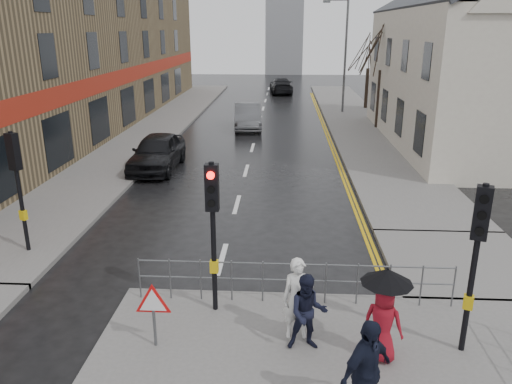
# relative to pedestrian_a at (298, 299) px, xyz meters

# --- Properties ---
(ground) EXTENTS (120.00, 120.00, 0.00)m
(ground) POSITION_rel_pedestrian_a_xyz_m (-1.99, 0.72, -0.99)
(ground) COLOR black
(ground) RESTS_ON ground
(left_pavement) EXTENTS (4.00, 44.00, 0.14)m
(left_pavement) POSITION_rel_pedestrian_a_xyz_m (-8.49, 23.72, -0.92)
(left_pavement) COLOR #605E5B
(left_pavement) RESTS_ON ground
(right_pavement) EXTENTS (4.00, 40.00, 0.14)m
(right_pavement) POSITION_rel_pedestrian_a_xyz_m (4.51, 25.72, -0.92)
(right_pavement) COLOR #605E5B
(right_pavement) RESTS_ON ground
(pavement_bridge_right) EXTENTS (4.00, 4.20, 0.14)m
(pavement_bridge_right) POSITION_rel_pedestrian_a_xyz_m (4.51, 3.72, -0.92)
(pavement_bridge_right) COLOR #605E5B
(pavement_bridge_right) RESTS_ON ground
(building_left_terrace) EXTENTS (8.00, 42.00, 10.00)m
(building_left_terrace) POSITION_rel_pedestrian_a_xyz_m (-13.99, 22.72, 4.01)
(building_left_terrace) COLOR #776444
(building_left_terrace) RESTS_ON ground
(building_right_cream) EXTENTS (9.00, 16.40, 10.10)m
(building_right_cream) POSITION_rel_pedestrian_a_xyz_m (10.01, 18.72, 3.79)
(building_right_cream) COLOR beige
(building_right_cream) RESTS_ON ground
(church_tower) EXTENTS (5.00, 5.00, 18.00)m
(church_tower) POSITION_rel_pedestrian_a_xyz_m (-0.49, 62.72, 8.01)
(church_tower) COLOR gray
(church_tower) RESTS_ON ground
(traffic_signal_near_left) EXTENTS (0.28, 0.27, 3.40)m
(traffic_signal_near_left) POSITION_rel_pedestrian_a_xyz_m (-1.79, 0.91, 1.47)
(traffic_signal_near_left) COLOR black
(traffic_signal_near_left) RESTS_ON near_pavement
(traffic_signal_near_right) EXTENTS (0.34, 0.33, 3.40)m
(traffic_signal_near_right) POSITION_rel_pedestrian_a_xyz_m (3.20, -0.29, 1.47)
(traffic_signal_near_right) COLOR black
(traffic_signal_near_right) RESTS_ON near_pavement
(traffic_signal_far_left) EXTENTS (0.34, 0.33, 3.40)m
(traffic_signal_far_left) POSITION_rel_pedestrian_a_xyz_m (-7.49, 3.72, 1.47)
(traffic_signal_far_left) COLOR black
(traffic_signal_far_left) RESTS_ON left_pavement
(guard_railing_front) EXTENTS (7.14, 0.04, 1.00)m
(guard_railing_front) POSITION_rel_pedestrian_a_xyz_m (-0.04, 1.32, -0.13)
(guard_railing_front) COLOR #595B5E
(guard_railing_front) RESTS_ON near_pavement
(warning_sign) EXTENTS (0.80, 0.07, 1.35)m
(warning_sign) POSITION_rel_pedestrian_a_xyz_m (-2.79, -0.49, 0.05)
(warning_sign) COLOR #595B5E
(warning_sign) RESTS_ON near_pavement
(street_lamp) EXTENTS (1.83, 0.25, 8.00)m
(street_lamp) POSITION_rel_pedestrian_a_xyz_m (3.83, 28.72, 3.71)
(street_lamp) COLOR #595B5E
(street_lamp) RESTS_ON right_pavement
(tree_near) EXTENTS (2.40, 2.40, 6.58)m
(tree_near) POSITION_rel_pedestrian_a_xyz_m (5.51, 22.72, 4.14)
(tree_near) COLOR #31251B
(tree_near) RESTS_ON right_pavement
(tree_far) EXTENTS (2.40, 2.40, 5.64)m
(tree_far) POSITION_rel_pedestrian_a_xyz_m (6.01, 30.72, 3.43)
(tree_far) COLOR #31251B
(tree_far) RESTS_ON right_pavement
(pedestrian_a) EXTENTS (0.65, 0.45, 1.71)m
(pedestrian_a) POSITION_rel_pedestrian_a_xyz_m (0.00, 0.00, 0.00)
(pedestrian_a) COLOR silver
(pedestrian_a) RESTS_ON near_pavement
(pedestrian_b) EXTENTS (0.80, 0.64, 1.56)m
(pedestrian_b) POSITION_rel_pedestrian_a_xyz_m (0.19, -0.39, -0.07)
(pedestrian_b) COLOR black
(pedestrian_b) RESTS_ON near_pavement
(pedestrian_with_umbrella) EXTENTS (0.96, 0.96, 1.88)m
(pedestrian_with_umbrella) POSITION_rel_pedestrian_a_xyz_m (1.57, -0.65, 0.22)
(pedestrian_with_umbrella) COLOR maroon
(pedestrian_with_umbrella) RESTS_ON near_pavement
(pedestrian_d) EXTENTS (1.11, 1.04, 1.84)m
(pedestrian_d) POSITION_rel_pedestrian_a_xyz_m (1.00, -2.29, 0.07)
(pedestrian_d) COLOR black
(pedestrian_d) RESTS_ON near_pavement
(car_parked) EXTENTS (1.97, 4.74, 1.60)m
(car_parked) POSITION_rel_pedestrian_a_xyz_m (-5.99, 12.72, -0.19)
(car_parked) COLOR black
(car_parked) RESTS_ON ground
(car_mid) EXTENTS (2.04, 4.82, 1.55)m
(car_mid) POSITION_rel_pedestrian_a_xyz_m (-2.63, 22.54, -0.22)
(car_mid) COLOR #4C4E51
(car_mid) RESTS_ON ground
(car_far) EXTENTS (2.45, 5.22, 1.47)m
(car_far) POSITION_rel_pedestrian_a_xyz_m (-0.67, 40.36, -0.26)
(car_far) COLOR black
(car_far) RESTS_ON ground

